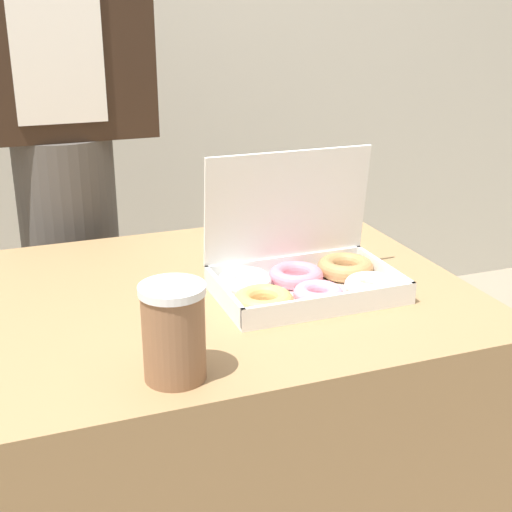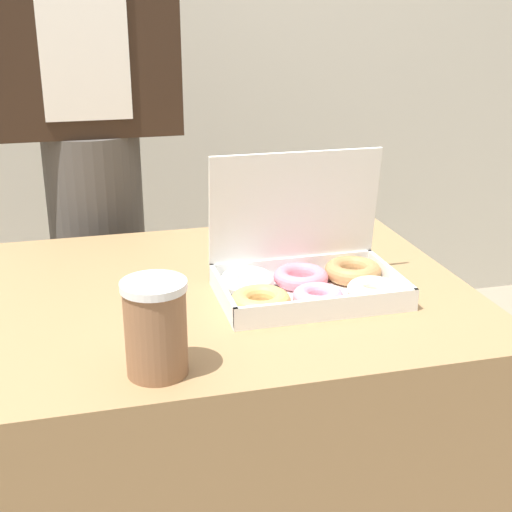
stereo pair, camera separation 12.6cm
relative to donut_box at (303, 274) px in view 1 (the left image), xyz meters
name	(u,v)px [view 1 (the left image)]	position (x,y,z in m)	size (l,w,h in m)	color
table	(197,456)	(-0.20, 0.07, -0.40)	(1.03, 0.76, 0.73)	#99754C
donut_box	(303,274)	(0.00, 0.00, 0.00)	(0.36, 0.25, 0.26)	white
coffee_cup	(174,332)	(-0.30, -0.23, 0.04)	(0.10, 0.10, 0.15)	#8C6042
person_customer	(62,143)	(-0.35, 0.65, 0.15)	(0.44, 0.24, 1.72)	#4C4742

